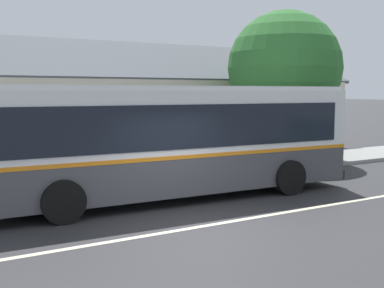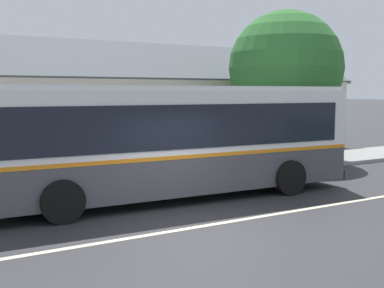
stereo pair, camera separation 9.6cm
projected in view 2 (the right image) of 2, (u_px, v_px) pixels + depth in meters
name	position (u px, v px, depth m)	size (l,w,h in m)	color
ground_plane	(202.00, 226.00, 10.52)	(300.00, 300.00, 0.00)	#2D2D30
sidewalk_far	(106.00, 180.00, 15.67)	(60.00, 3.00, 0.15)	gray
lane_divider_stripe	(202.00, 226.00, 10.52)	(60.00, 0.16, 0.01)	beige
community_building	(66.00, 116.00, 21.97)	(27.73, 8.50, 6.36)	beige
transit_bus	(163.00, 139.00, 13.10)	(11.17, 3.07, 3.09)	#47474C
bench_down_street	(13.00, 173.00, 13.98)	(1.77, 0.51, 0.94)	#4C4C4C
street_tree_primary	(283.00, 72.00, 19.96)	(4.72, 4.72, 6.27)	#4C3828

